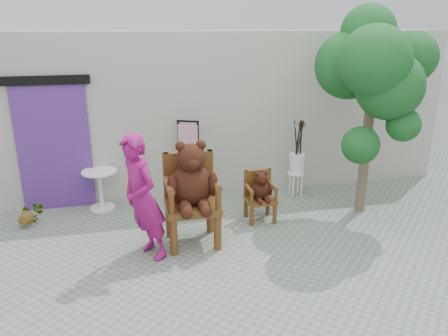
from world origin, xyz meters
name	(u,v)px	position (x,y,z in m)	size (l,w,h in m)	color
ground_plane	(266,260)	(0.00, 0.00, 0.00)	(60.00, 60.00, 0.00)	gray
back_wall	(219,111)	(0.00, 3.10, 1.50)	(9.00, 1.00, 3.00)	#AFADA4
doorway	(54,144)	(-3.00, 2.58, 1.16)	(1.40, 0.11, 2.33)	#542B81
chair_big	(191,186)	(-0.91, 0.76, 0.90)	(0.76, 0.83, 1.58)	#4C2B10
chair_small	(260,191)	(0.30, 1.28, 0.51)	(0.47, 0.46, 0.85)	#4C2B10
person	(143,198)	(-1.62, 0.43, 0.90)	(0.66, 0.43, 1.80)	#911163
cafe_table	(100,185)	(-2.28, 2.35, 0.44)	(0.60, 0.60, 0.70)	white
display_stand	(189,171)	(-0.72, 2.35, 0.58)	(0.56, 0.51, 1.51)	black
stool_bucket	(297,163)	(1.30, 2.18, 0.64)	(0.32, 0.32, 1.45)	white
tree	(373,68)	(2.07, 1.20, 2.47)	(1.84, 1.94, 3.44)	#4B402D
potted_plant	(30,214)	(-3.40, 1.91, 0.19)	(0.35, 0.30, 0.39)	#0F3919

